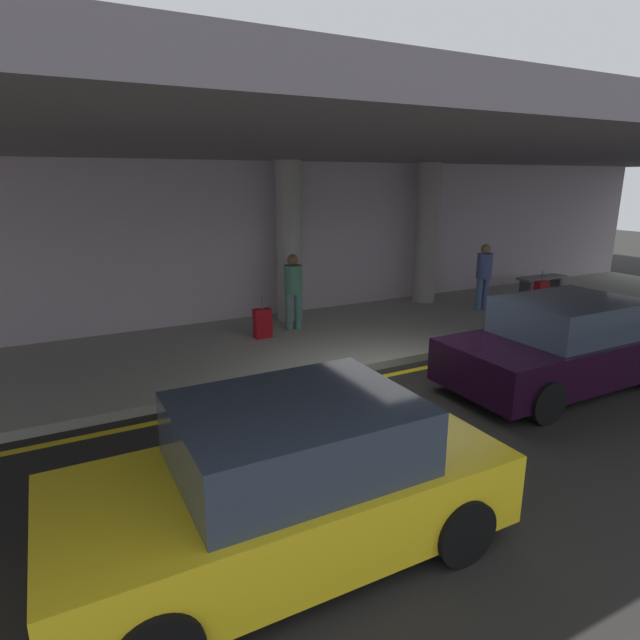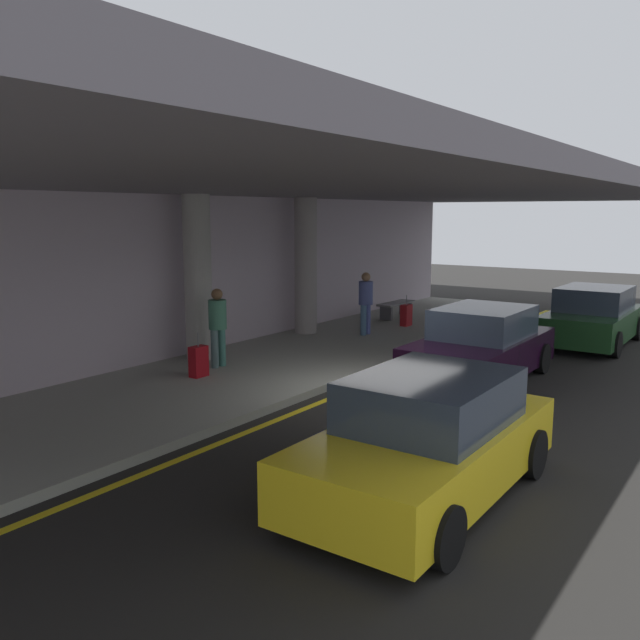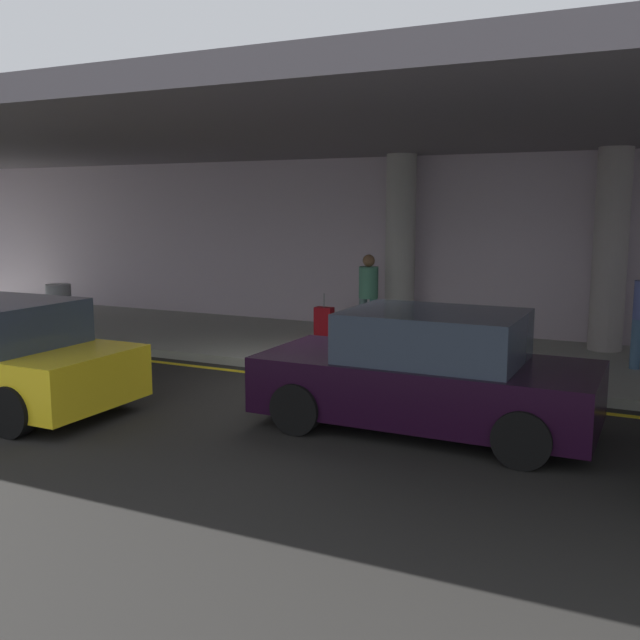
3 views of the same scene
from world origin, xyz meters
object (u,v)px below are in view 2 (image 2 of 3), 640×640
(car_yellow_taxi, at_px, (428,440))
(car_black, at_px, (481,346))
(support_column_far_left, at_px, (198,278))
(suitcase_upright_secondary, at_px, (406,315))
(support_column_left_mid, at_px, (306,266))
(person_waiting_for_ride, at_px, (218,322))
(bench_metal, at_px, (396,306))
(suitcase_upright_primary, at_px, (199,361))
(car_dark_green, at_px, (593,317))
(traveler_with_luggage, at_px, (366,299))

(car_yellow_taxi, bearing_deg, car_black, -168.21)
(support_column_far_left, xyz_separation_m, car_black, (2.39, -5.65, -1.26))
(suitcase_upright_secondary, bearing_deg, car_black, -135.55)
(car_yellow_taxi, distance_m, suitcase_upright_secondary, 11.34)
(support_column_far_left, bearing_deg, support_column_left_mid, 0.00)
(support_column_far_left, height_order, car_yellow_taxi, support_column_far_left)
(support_column_far_left, relative_size, car_yellow_taxi, 0.89)
(support_column_left_mid, height_order, person_waiting_for_ride, support_column_left_mid)
(support_column_left_mid, distance_m, bench_metal, 4.09)
(suitcase_upright_primary, distance_m, bench_metal, 8.93)
(car_dark_green, height_order, person_waiting_for_ride, person_waiting_for_ride)
(traveler_with_luggage, bearing_deg, suitcase_upright_secondary, -170.68)
(car_dark_green, distance_m, suitcase_upright_primary, 10.34)
(support_column_far_left, relative_size, traveler_with_luggage, 2.17)
(support_column_left_mid, bearing_deg, car_black, -105.95)
(car_yellow_taxi, xyz_separation_m, person_waiting_for_ride, (3.00, 6.36, 0.40))
(suitcase_upright_secondary, bearing_deg, person_waiting_for_ride, 174.35)
(traveler_with_luggage, distance_m, suitcase_upright_secondary, 2.00)
(car_black, distance_m, car_yellow_taxi, 5.94)
(car_black, xyz_separation_m, person_waiting_for_ride, (-2.72, 4.76, 0.40))
(suitcase_upright_primary, height_order, bench_metal, suitcase_upright_primary)
(traveler_with_luggage, bearing_deg, car_dark_green, 136.25)
(car_black, height_order, car_yellow_taxi, same)
(support_column_far_left, height_order, suitcase_upright_primary, support_column_far_left)
(support_column_left_mid, distance_m, car_black, 6.01)
(car_yellow_taxi, height_order, suitcase_upright_secondary, car_yellow_taxi)
(support_column_far_left, bearing_deg, bench_metal, -5.49)
(car_dark_green, relative_size, suitcase_upright_secondary, 4.56)
(support_column_far_left, bearing_deg, car_yellow_taxi, -114.69)
(car_yellow_taxi, distance_m, traveler_with_luggage, 9.89)
(person_waiting_for_ride, bearing_deg, car_yellow_taxi, -67.68)
(suitcase_upright_primary, bearing_deg, bench_metal, 19.55)
(support_column_far_left, distance_m, traveler_with_luggage, 4.99)
(support_column_left_mid, distance_m, car_dark_green, 7.64)
(suitcase_upright_secondary, bearing_deg, suitcase_upright_primary, 177.06)
(car_yellow_taxi, height_order, traveler_with_luggage, traveler_with_luggage)
(suitcase_upright_secondary, height_order, bench_metal, suitcase_upright_secondary)
(car_dark_green, relative_size, bench_metal, 2.56)
(support_column_left_mid, relative_size, suitcase_upright_secondary, 4.06)
(bench_metal, bearing_deg, support_column_left_mid, 168.75)
(car_black, height_order, suitcase_upright_secondary, car_black)
(car_yellow_taxi, relative_size, bench_metal, 2.56)
(traveler_with_luggage, relative_size, suitcase_upright_secondary, 1.87)
(person_waiting_for_ride, xyz_separation_m, suitcase_upright_primary, (-0.84, -0.27, -0.65))
(car_black, bearing_deg, car_yellow_taxi, 11.13)
(car_yellow_taxi, xyz_separation_m, bench_metal, (11.08, 6.51, -0.21))
(suitcase_upright_secondary, bearing_deg, car_yellow_taxi, -149.55)
(car_black, xyz_separation_m, suitcase_upright_secondary, (4.18, 3.92, -0.25))
(car_yellow_taxi, relative_size, suitcase_upright_secondary, 4.56)
(car_black, height_order, bench_metal, car_black)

